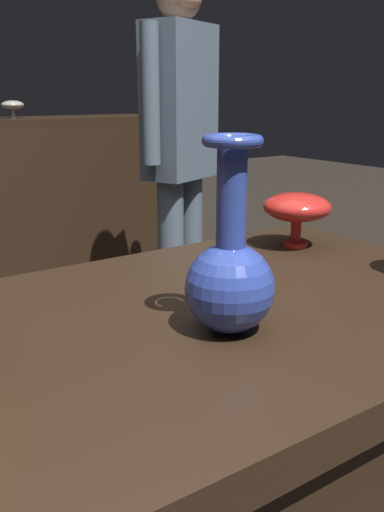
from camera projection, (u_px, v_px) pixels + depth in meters
vase_centerpiece at (230, 273)px, 0.74m from camera, size 0.12×0.12×0.26m
vase_left_accent at (297, 208)px, 1.15m from camera, size 0.14×0.14×0.11m
shelf_vase_right at (13, 105)px, 2.72m from camera, size 0.11×0.11×0.08m
visitor_near_right at (180, 143)px, 2.33m from camera, size 0.44×0.29×1.55m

